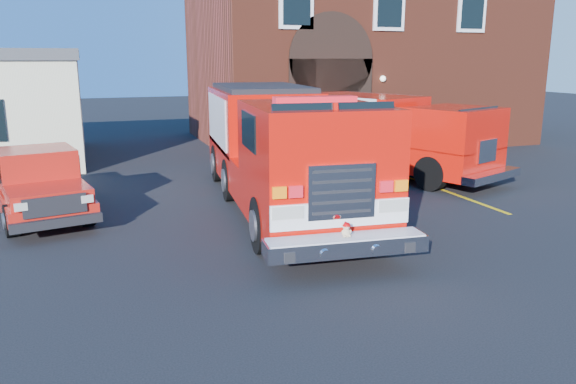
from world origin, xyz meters
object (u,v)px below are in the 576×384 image
object	(u,v)px
fire_engine	(280,147)
pickup_truck	(37,183)
secondary_truck	(384,132)
fire_station	(354,53)

from	to	relation	value
fire_engine	pickup_truck	xyz separation A→B (m)	(-6.22, 1.52, -0.84)
secondary_truck	fire_station	bearing A→B (deg)	70.81
fire_station	pickup_truck	size ratio (longest dim) A/B	2.65
fire_station	secondary_truck	xyz separation A→B (m)	(-2.91, -8.36, -2.77)
fire_station	pickup_truck	distance (m)	17.79
fire_station	secondary_truck	bearing A→B (deg)	-109.19
pickup_truck	fire_engine	bearing A→B (deg)	-13.73
fire_station	pickup_truck	bearing A→B (deg)	-144.32
fire_station	fire_engine	size ratio (longest dim) A/B	1.41
fire_station	fire_engine	world-z (taller)	fire_station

